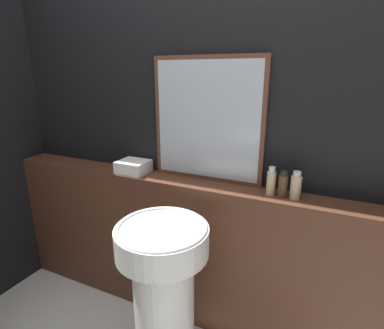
% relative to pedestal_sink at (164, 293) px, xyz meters
% --- Properties ---
extents(wall_back, '(8.00, 0.06, 2.50)m').
position_rel_pedestal_sink_xyz_m(wall_back, '(-0.04, 0.57, 0.73)').
color(wall_back, black).
rests_on(wall_back, ground_plane).
extents(vanity_counter, '(2.75, 0.20, 0.97)m').
position_rel_pedestal_sink_xyz_m(vanity_counter, '(-0.04, 0.44, -0.04)').
color(vanity_counter, '#512D1E').
rests_on(vanity_counter, ground_plane).
extents(pedestal_sink, '(0.45, 0.45, 0.90)m').
position_rel_pedestal_sink_xyz_m(pedestal_sink, '(0.00, 0.00, 0.00)').
color(pedestal_sink, white).
rests_on(pedestal_sink, ground_plane).
extents(mirror, '(0.68, 0.03, 0.72)m').
position_rel_pedestal_sink_xyz_m(mirror, '(0.02, 0.52, 0.81)').
color(mirror, '#563323').
rests_on(mirror, vanity_counter).
extents(towel_stack, '(0.19, 0.17, 0.08)m').
position_rel_pedestal_sink_xyz_m(towel_stack, '(-0.47, 0.44, 0.49)').
color(towel_stack, white).
rests_on(towel_stack, vanity_counter).
extents(shampoo_bottle, '(0.05, 0.05, 0.16)m').
position_rel_pedestal_sink_xyz_m(shampoo_bottle, '(0.42, 0.44, 0.52)').
color(shampoo_bottle, '#C6B284').
rests_on(shampoo_bottle, vanity_counter).
extents(conditioner_bottle, '(0.05, 0.05, 0.14)m').
position_rel_pedestal_sink_xyz_m(conditioner_bottle, '(0.48, 0.44, 0.51)').
color(conditioner_bottle, '#4C3823').
rests_on(conditioner_bottle, vanity_counter).
extents(lotion_bottle, '(0.05, 0.05, 0.15)m').
position_rel_pedestal_sink_xyz_m(lotion_bottle, '(0.54, 0.44, 0.51)').
color(lotion_bottle, '#C6B284').
rests_on(lotion_bottle, vanity_counter).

